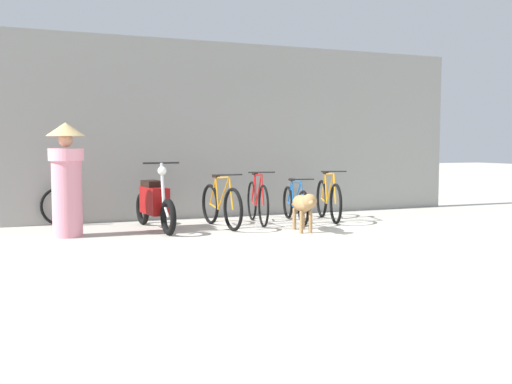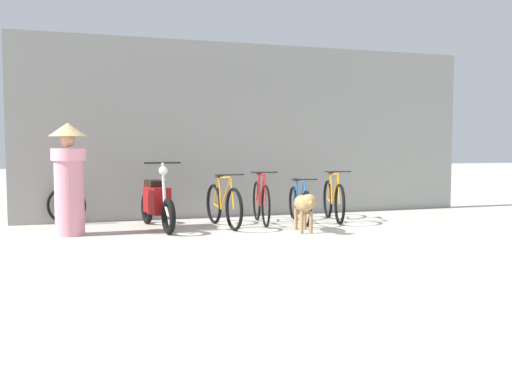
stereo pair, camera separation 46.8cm
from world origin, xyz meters
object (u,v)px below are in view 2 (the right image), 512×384
(motorcycle, at_px, (157,202))
(spare_tire_left, at_px, (66,205))
(bicycle_0, at_px, (223,205))
(bicycle_3, at_px, (333,200))
(bicycle_1, at_px, (261,202))
(stray_dog, at_px, (304,204))
(bicycle_2, at_px, (300,204))
(person_in_robes, at_px, (69,175))

(motorcycle, distance_m, spare_tire_left, 1.75)
(spare_tire_left, bearing_deg, bicycle_0, -26.12)
(bicycle_0, xyz_separation_m, bicycle_3, (2.11, 0.14, 0.01))
(bicycle_1, relative_size, spare_tire_left, 2.47)
(bicycle_1, distance_m, spare_tire_left, 3.36)
(bicycle_3, distance_m, stray_dog, 1.57)
(bicycle_3, height_order, stray_dog, bicycle_3)
(bicycle_2, height_order, stray_dog, bicycle_2)
(motorcycle, relative_size, person_in_robes, 1.13)
(bicycle_0, xyz_separation_m, stray_dog, (1.03, -1.00, 0.07))
(bicycle_2, xyz_separation_m, stray_dog, (-0.42, -1.16, 0.12))
(bicycle_0, distance_m, spare_tire_left, 2.75)
(bicycle_0, xyz_separation_m, motorcycle, (-1.09, 0.14, 0.07))
(bicycle_0, height_order, motorcycle, motorcycle)
(bicycle_2, bearing_deg, bicycle_0, -72.99)
(person_in_robes, height_order, spare_tire_left, person_in_robes)
(bicycle_2, xyz_separation_m, person_in_robes, (-3.91, -0.26, 0.59))
(bicycle_0, relative_size, spare_tire_left, 2.49)
(stray_dog, bearing_deg, bicycle_0, -122.45)
(bicycle_2, relative_size, motorcycle, 0.84)
(stray_dog, bearing_deg, spare_tire_left, -110.64)
(bicycle_1, relative_size, bicycle_2, 1.02)
(bicycle_2, bearing_deg, bicycle_1, -84.50)
(bicycle_3, relative_size, spare_tire_left, 2.53)
(bicycle_0, height_order, person_in_robes, person_in_robes)
(bicycle_0, distance_m, bicycle_1, 0.78)
(bicycle_1, distance_m, person_in_robes, 3.27)
(bicycle_2, bearing_deg, motorcycle, -78.81)
(bicycle_1, distance_m, motorcycle, 1.84)
(stray_dog, xyz_separation_m, spare_tire_left, (-3.50, 2.21, -0.11))
(stray_dog, height_order, person_in_robes, person_in_robes)
(bicycle_1, distance_m, stray_dog, 1.26)
(bicycle_3, bearing_deg, bicycle_2, -77.53)
(bicycle_2, height_order, motorcycle, motorcycle)
(bicycle_3, relative_size, motorcycle, 0.87)
(motorcycle, height_order, spare_tire_left, motorcycle)
(bicycle_3, xyz_separation_m, stray_dog, (-1.08, -1.13, 0.07))
(bicycle_0, bearing_deg, stray_dog, 41.89)
(bicycle_1, bearing_deg, stray_dog, 23.21)
(bicycle_0, relative_size, motorcycle, 0.86)
(bicycle_1, height_order, person_in_robes, person_in_robes)
(motorcycle, xyz_separation_m, spare_tire_left, (-1.38, 1.07, -0.10))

